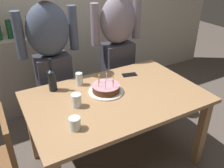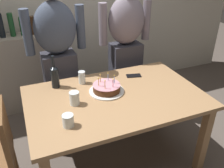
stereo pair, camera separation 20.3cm
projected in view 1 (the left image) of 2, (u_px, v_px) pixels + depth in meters
ground_plane at (115, 158)px, 2.41m from camera, size 10.00×10.00×0.00m
back_wall at (55, 0)px, 2.97m from camera, size 5.20×0.10×2.60m
dining_table at (116, 105)px, 2.10m from camera, size 1.50×0.96×0.74m
birthday_cake at (106, 89)px, 2.09m from camera, size 0.31×0.31×0.15m
water_glass_near at (75, 123)px, 1.65m from camera, size 0.08×0.08×0.09m
water_glass_far at (76, 100)px, 1.88m from camera, size 0.08×0.08×0.11m
water_glass_side at (79, 79)px, 2.19m from camera, size 0.06×0.06×0.12m
wine_bottle at (52, 79)px, 2.08m from camera, size 0.07×0.07×0.30m
cell_phone at (129, 75)px, 2.40m from camera, size 0.16×0.10×0.01m
person_man_bearded at (52, 60)px, 2.40m from camera, size 0.61×0.27×1.66m
person_woman_cardigan at (118, 47)px, 2.72m from camera, size 0.61×0.27×1.66m
shelf_cabinet at (14, 76)px, 2.91m from camera, size 0.80×0.30×1.23m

